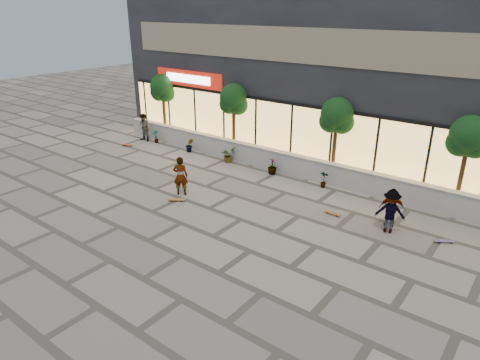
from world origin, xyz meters
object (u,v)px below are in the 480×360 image
Objects in this scene: tree_west at (163,89)px; tree_east at (469,139)px; skateboard_left at (128,145)px; skateboard_center at (177,200)px; skater_center at (181,176)px; skater_left at (144,128)px; tree_midwest at (234,101)px; skateboard_right_near at (333,213)px; skater_right_near at (392,208)px; skater_right_far at (390,211)px; skateboard_right_far at (445,241)px; tree_mideast at (337,118)px.

tree_east is (17.00, 0.00, 0.00)m from tree_west.
skateboard_center is at bearing -45.23° from skateboard_left.
skater_center is 8.60m from skater_left.
skater_center is at bearing -74.51° from tree_midwest.
tree_east is 11.87m from skateboard_center.
tree_west is 9.37m from skater_center.
skateboard_right_near is at bearing -24.26° from tree_midwest.
tree_west is 10.23m from skateboard_center.
skater_right_near is at bearing -17.38° from tree_midwest.
tree_midwest is 1.00× the size of tree_east.
tree_midwest reaches higher than skater_right_far.
skater_right_near reaches higher than skateboard_center.
skateboard_right_far is at bearing -83.10° from tree_east.
tree_mideast is at bearing -57.27° from skater_right_far.
tree_west and tree_midwest have the same top height.
skater_center is (1.59, -5.75, -2.11)m from tree_midwest.
skater_right_near reaches higher than skateboard_right_near.
tree_midwest is at bearing 131.22° from skateboard_right_far.
skateboard_left reaches higher than skateboard_right_near.
skateboard_right_near is at bearing -11.45° from skater_left.
skateboard_center is at bearing -3.04° from skater_right_near.
skater_left reaches higher than skateboard_right_far.
tree_midwest is at bearing -108.65° from skater_center.
tree_mideast is 5.46m from skater_right_near.
skater_right_far is 2.47× the size of skateboard_right_far.
skater_right_near is at bearing -93.40° from skater_right_far.
tree_east is 5.85× the size of skateboard_right_far.
skater_right_near is 2.20× the size of skateboard_right_near.
skateboard_left is 1.15× the size of skateboard_right_far.
tree_midwest is at bearing 71.52° from skateboard_center.
skater_left is (-7.42, 4.35, -0.03)m from skater_center.
skateboard_left is (-11.91, -2.69, -2.91)m from tree_mideast.
skateboard_right_near is at bearing -23.35° from skateboard_left.
skateboard_left reaches higher than skateboard_right_far.
tree_west is 16.04m from skater_right_far.
skateboard_right_near is at bearing -14.84° from skater_right_near.
skater_right_near is 2.31× the size of skateboard_right_far.
skateboard_right_near is (-2.23, 0.01, -0.76)m from skater_right_far.
tree_east reaches higher than skater_center.
skateboard_right_near is at bearing -16.27° from skater_right_far.
tree_west is 2.53× the size of skater_right_near.
skater_right_far reaches higher than skateboard_right_far.
tree_east is at bearing -1.55° from skateboard_center.
skater_left is at bearing 111.93° from skateboard_center.
skateboard_center is (0.34, -0.64, -0.80)m from skater_center.
tree_midwest is 10.61m from skater_right_near.
skateboard_left is (-0.08, -1.29, -0.77)m from skater_left.
tree_west is 3.99m from skateboard_left.
tree_west is 17.00m from tree_east.
skater_center reaches higher than skater_left.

